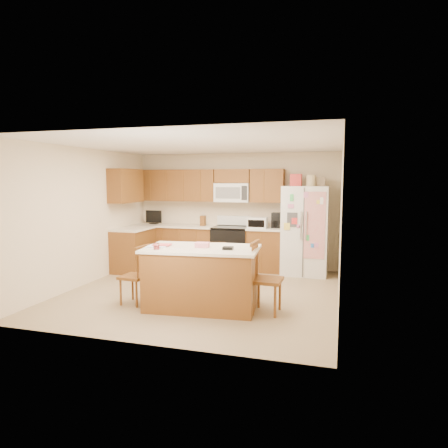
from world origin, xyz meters
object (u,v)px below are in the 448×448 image
(windsor_chair_back, at_px, (215,270))
(refrigerator, at_px, (305,229))
(stove, at_px, (231,247))
(windsor_chair_left, at_px, (135,276))
(island, at_px, (202,277))
(windsor_chair_right, at_px, (265,279))

(windsor_chair_back, bearing_deg, refrigerator, 57.21)
(stove, distance_m, windsor_chair_left, 2.92)
(island, height_order, windsor_chair_left, island)
(refrigerator, relative_size, windsor_chair_back, 2.20)
(windsor_chair_back, bearing_deg, windsor_chair_left, -145.14)
(windsor_chair_left, relative_size, windsor_chair_back, 1.00)
(windsor_chair_left, bearing_deg, stove, 74.47)
(stove, bearing_deg, windsor_chair_back, -82.51)
(island, relative_size, windsor_chair_back, 1.91)
(island, xyz_separation_m, windsor_chair_right, (0.95, 0.05, 0.03))
(windsor_chair_right, bearing_deg, windsor_chair_back, 148.33)
(refrigerator, distance_m, windsor_chair_right, 2.66)
(island, xyz_separation_m, windsor_chair_back, (0.00, 0.63, -0.03))
(stove, bearing_deg, windsor_chair_right, -65.33)
(stove, relative_size, windsor_chair_right, 1.09)
(windsor_chair_left, distance_m, windsor_chair_back, 1.29)
(windsor_chair_left, distance_m, windsor_chair_right, 2.01)
(refrigerator, xyz_separation_m, windsor_chair_left, (-2.35, -2.75, -0.48))
(refrigerator, relative_size, windsor_chair_right, 1.96)
(island, height_order, windsor_chair_back, island)
(island, relative_size, windsor_chair_right, 1.69)
(stove, height_order, windsor_chair_left, stove)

